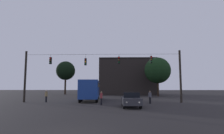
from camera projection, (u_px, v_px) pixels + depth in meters
The scene contains 10 objects.
ground_plane at pixel (105, 99), 32.49m from camera, with size 168.00×168.00×0.00m, color black.
overhead_signal_span at pixel (102, 72), 25.19m from camera, with size 21.39×0.44×7.01m.
city_bus at pixel (90, 88), 28.66m from camera, with size 3.38×11.17×3.00m.
car_near_right at pixel (131, 99), 19.19m from camera, with size 1.87×4.36×1.52m.
pedestrian_crossing_left at pixel (150, 96), 23.10m from camera, with size 0.36×0.42×1.59m.
pedestrian_crossing_center at pixel (46, 96), 25.25m from camera, with size 0.28×0.39×1.59m.
pedestrian_crossing_right at pixel (101, 97), 21.52m from camera, with size 0.25×0.37×1.54m.
corner_building at pixel (127, 77), 51.77m from camera, with size 14.46×12.90×9.34m.
tree_left_silhouette at pixel (157, 70), 41.10m from camera, with size 5.76×5.76×8.58m.
tree_behind_building at pixel (66, 71), 51.59m from camera, with size 5.23×5.23×9.15m.
Camera 1 is at (2.15, -8.34, 2.10)m, focal length 29.75 mm.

